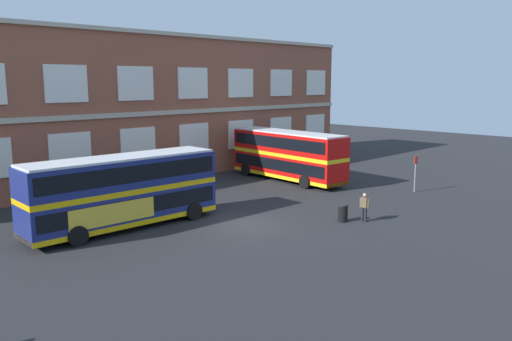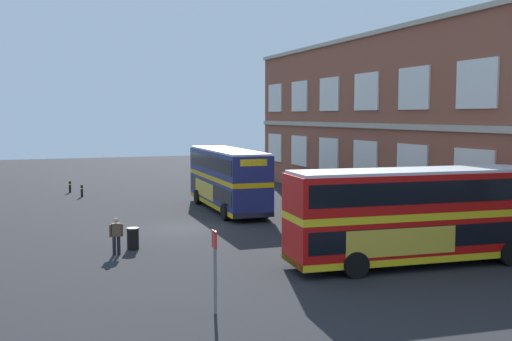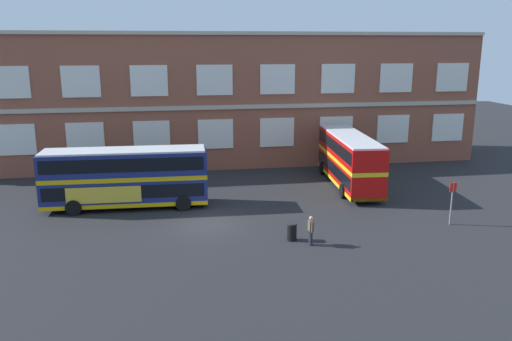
% 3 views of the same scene
% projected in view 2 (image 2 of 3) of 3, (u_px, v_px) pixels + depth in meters
% --- Properties ---
extents(ground_plane, '(120.00, 120.00, 0.00)m').
position_uv_depth(ground_plane, '(217.00, 225.00, 34.81)').
color(ground_plane, '#232326').
extents(brick_terminal_building, '(49.49, 8.19, 12.01)m').
position_uv_depth(brick_terminal_building, '(467.00, 123.00, 38.16)').
color(brick_terminal_building, brown).
rests_on(brick_terminal_building, ground).
extents(double_decker_near, '(11.07, 3.12, 4.07)m').
position_uv_depth(double_decker_near, '(227.00, 178.00, 40.27)').
color(double_decker_near, navy).
rests_on(double_decker_near, ground).
extents(double_decker_middle, '(3.52, 11.17, 4.07)m').
position_uv_depth(double_decker_middle, '(415.00, 215.00, 25.48)').
color(double_decker_middle, red).
rests_on(double_decker_middle, ground).
extents(waiting_passenger, '(0.25, 0.63, 1.70)m').
position_uv_depth(waiting_passenger, '(116.00, 235.00, 27.40)').
color(waiting_passenger, black).
rests_on(waiting_passenger, ground).
extents(bus_stand_flag, '(0.44, 0.10, 2.70)m').
position_uv_depth(bus_stand_flag, '(215.00, 264.00, 19.13)').
color(bus_stand_flag, slate).
rests_on(bus_stand_flag, ground).
extents(station_litter_bin, '(0.60, 0.60, 1.03)m').
position_uv_depth(station_litter_bin, '(133.00, 238.00, 28.55)').
color(station_litter_bin, black).
rests_on(station_litter_bin, ground).
extents(safety_bollard_west, '(0.19, 0.19, 0.95)m').
position_uv_depth(safety_bollard_west, '(70.00, 187.00, 49.58)').
color(safety_bollard_west, black).
rests_on(safety_bollard_west, ground).
extents(safety_bollard_east, '(0.19, 0.19, 0.95)m').
position_uv_depth(safety_bollard_east, '(82.00, 191.00, 46.90)').
color(safety_bollard_east, black).
rests_on(safety_bollard_east, ground).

